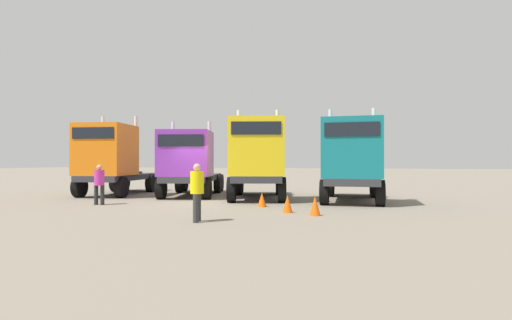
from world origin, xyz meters
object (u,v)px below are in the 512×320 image
at_px(semi_truck_purple, 189,163).
at_px(semi_truck_yellow, 257,158).
at_px(traffic_cone_mid, 288,204).
at_px(semi_truck_teal, 352,160).
at_px(traffic_cone_near, 262,200).
at_px(traffic_cone_far, 315,206).
at_px(visitor_in_hivis, 197,188).
at_px(semi_truck_orange, 112,159).
at_px(visitor_with_camera, 99,182).

xyz_separation_m(semi_truck_purple, semi_truck_yellow, (3.75, -0.43, 0.26)).
bearing_deg(traffic_cone_mid, semi_truck_teal, 64.96).
bearing_deg(traffic_cone_near, traffic_cone_far, -38.35).
bearing_deg(semi_truck_teal, visitor_in_hivis, -33.23).
bearing_deg(semi_truck_orange, traffic_cone_mid, 57.99).
bearing_deg(traffic_cone_near, semi_truck_yellow, 110.38).
relative_size(visitor_in_hivis, traffic_cone_near, 3.06).
bearing_deg(traffic_cone_far, semi_truck_teal, 78.78).
relative_size(semi_truck_orange, semi_truck_teal, 1.01).
bearing_deg(traffic_cone_mid, semi_truck_orange, 158.58).
relative_size(semi_truck_purple, semi_truck_teal, 1.03).
xyz_separation_m(visitor_in_hivis, traffic_cone_near, (0.76, 4.25, -0.71)).
height_order(semi_truck_yellow, visitor_with_camera, semi_truck_yellow).
distance_m(semi_truck_orange, traffic_cone_mid, 11.24).
bearing_deg(semi_truck_purple, visitor_with_camera, -38.31).
bearing_deg(visitor_with_camera, semi_truck_yellow, -61.97).
bearing_deg(visitor_in_hivis, traffic_cone_far, -152.42).
xyz_separation_m(semi_truck_yellow, visitor_in_hivis, (0.26, -6.98, -0.97)).
bearing_deg(traffic_cone_near, visitor_with_camera, -169.38).
bearing_deg(traffic_cone_far, visitor_in_hivis, -142.72).
height_order(semi_truck_purple, traffic_cone_far, semi_truck_purple).
xyz_separation_m(visitor_with_camera, traffic_cone_far, (9.00, -0.63, -0.63)).
height_order(semi_truck_orange, semi_truck_purple, semi_truck_orange).
bearing_deg(visitor_with_camera, traffic_cone_far, -101.21).
bearing_deg(visitor_in_hivis, semi_truck_purple, -71.27).
bearing_deg(semi_truck_orange, traffic_cone_near, 63.03).
bearing_deg(visitor_with_camera, visitor_in_hivis, -124.29).
bearing_deg(traffic_cone_far, visitor_with_camera, 176.01).
xyz_separation_m(semi_truck_purple, visitor_in_hivis, (4.01, -7.41, -0.71)).
bearing_deg(visitor_with_camera, semi_truck_orange, 24.23).
xyz_separation_m(semi_truck_teal, traffic_cone_far, (-0.92, -4.62, -1.52)).
distance_m(semi_truck_yellow, visitor_in_hivis, 7.05).
xyz_separation_m(semi_truck_yellow, traffic_cone_near, (1.01, -2.73, -1.68)).
xyz_separation_m(semi_truck_orange, traffic_cone_far, (11.38, -4.52, -1.62)).
distance_m(semi_truck_teal, visitor_with_camera, 10.73).
distance_m(visitor_with_camera, traffic_cone_near, 6.78).
distance_m(semi_truck_orange, visitor_with_camera, 4.67).
distance_m(traffic_cone_near, traffic_cone_mid, 1.95).
xyz_separation_m(semi_truck_purple, visitor_with_camera, (-1.87, -4.40, -0.75)).
relative_size(semi_truck_yellow, visitor_with_camera, 4.03).
bearing_deg(semi_truck_teal, traffic_cone_far, -14.45).
distance_m(semi_truck_teal, traffic_cone_near, 4.56).
height_order(semi_truck_teal, visitor_in_hivis, semi_truck_teal).
relative_size(visitor_in_hivis, visitor_with_camera, 1.04).
bearing_deg(semi_truck_orange, semi_truck_yellow, 79.96).
relative_size(semi_truck_purple, traffic_cone_near, 11.91).
bearing_deg(traffic_cone_near, semi_truck_orange, 163.61).
bearing_deg(semi_truck_teal, traffic_cone_mid, -28.27).
xyz_separation_m(semi_truck_purple, traffic_cone_mid, (6.11, -4.57, -1.40)).
relative_size(semi_truck_yellow, visitor_in_hivis, 3.89).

